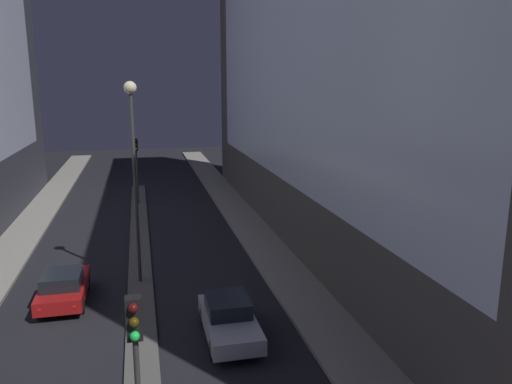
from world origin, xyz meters
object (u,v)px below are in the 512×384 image
at_px(traffic_light_mid, 136,157).
at_px(car_left_lane, 64,287).
at_px(street_lamp, 133,146).
at_px(car_right_lane, 229,318).
at_px(traffic_light_near, 136,359).

relative_size(traffic_light_mid, car_left_lane, 1.23).
height_order(street_lamp, car_right_lane, street_lamp).
bearing_deg(car_right_lane, car_left_lane, 144.72).
height_order(traffic_light_mid, car_right_lane, traffic_light_mid).
height_order(traffic_light_mid, street_lamp, street_lamp).
height_order(street_lamp, car_left_lane, street_lamp).
bearing_deg(car_right_lane, traffic_light_mid, 98.29).
distance_m(street_lamp, car_right_lane, 8.81).
bearing_deg(car_left_lane, street_lamp, 24.71).
relative_size(traffic_light_near, car_left_lane, 1.23).
height_order(traffic_light_near, street_lamp, street_lamp).
xyz_separation_m(traffic_light_mid, street_lamp, (0.00, -15.74, 2.71)).
relative_size(traffic_light_near, street_lamp, 0.54).
bearing_deg(car_left_lane, traffic_light_near, -74.88).
bearing_deg(traffic_light_near, car_left_lane, 105.12).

